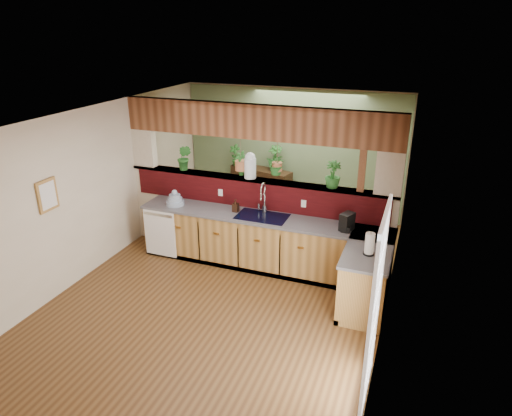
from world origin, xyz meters
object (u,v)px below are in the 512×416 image
at_px(faucet, 263,197).
at_px(soap_dispenser, 236,206).
at_px(glass_jar, 250,165).
at_px(shelving_console, 261,189).
at_px(dish_stack, 175,200).
at_px(paper_towel, 370,244).
at_px(coffee_maker, 347,223).

relative_size(faucet, soap_dispenser, 2.50).
xyz_separation_m(glass_jar, shelving_console, (-0.50, 1.90, -1.11)).
bearing_deg(faucet, shelving_console, 110.92).
height_order(dish_stack, glass_jar, glass_jar).
bearing_deg(soap_dispenser, shelving_console, 99.51).
height_order(paper_towel, glass_jar, glass_jar).
distance_m(faucet, shelving_console, 2.37).
xyz_separation_m(dish_stack, soap_dispenser, (1.08, 0.08, 0.02)).
bearing_deg(glass_jar, dish_stack, -160.89).
xyz_separation_m(dish_stack, paper_towel, (3.32, -0.66, 0.06)).
distance_m(dish_stack, paper_towel, 3.38).
bearing_deg(coffee_maker, faucet, -165.67).
relative_size(coffee_maker, paper_towel, 0.82).
relative_size(paper_towel, shelving_console, 0.24).
height_order(soap_dispenser, glass_jar, glass_jar).
height_order(glass_jar, shelving_console, glass_jar).
relative_size(dish_stack, shelving_console, 0.23).
bearing_deg(paper_towel, glass_jar, 152.93).
bearing_deg(shelving_console, soap_dispenser, -65.94).
height_order(faucet, glass_jar, glass_jar).
height_order(faucet, shelving_console, faucet).
bearing_deg(soap_dispenser, glass_jar, 69.39).
height_order(faucet, soap_dispenser, faucet).
bearing_deg(dish_stack, soap_dispenser, 4.41).
distance_m(soap_dispenser, paper_towel, 2.36).
xyz_separation_m(dish_stack, coffee_maker, (2.90, -0.01, 0.04)).
relative_size(faucet, shelving_console, 0.39).
xyz_separation_m(soap_dispenser, glass_jar, (0.13, 0.33, 0.60)).
bearing_deg(paper_towel, faucet, 154.59).
height_order(coffee_maker, shelving_console, coffee_maker).
bearing_deg(soap_dispenser, dish_stack, -175.59).
bearing_deg(dish_stack, coffee_maker, -0.11).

